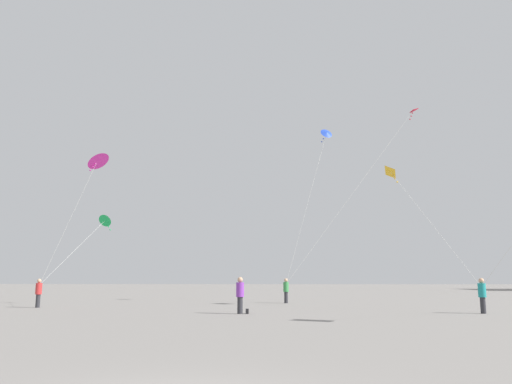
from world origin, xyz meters
TOP-DOWN VIEW (x-y plane):
  - person_in_purple at (-0.72, 19.07)m, footprint 0.39×0.39m
  - person_in_red at (-13.29, 23.78)m, footprint 0.37×0.37m
  - person_in_teal at (11.36, 19.97)m, footprint 0.38×0.38m
  - person_in_green at (1.56, 30.23)m, footprint 0.38×0.38m
  - kite_crimson_diamond at (11.19, 31.72)m, footprint 10.48×2.05m
  - kite_cobalt_diamond at (4.71, 31.26)m, footprint 3.75×1.50m
  - kite_amber_delta at (8.49, 26.03)m, footprint 3.32×6.83m
  - kite_magenta_diamond at (-9.99, 23.52)m, footprint 4.13×1.74m
  - kite_emerald_diamond at (-10.89, 27.81)m, footprint 2.94×4.47m
  - handbag_beside_flyer at (-0.37, 19.17)m, footprint 0.15×0.32m

SIDE VIEW (x-z plane):
  - handbag_beside_flyer at x=-0.37m, z-range 0.00..0.24m
  - person_in_red at x=-13.29m, z-range 0.08..1.79m
  - person_in_green at x=1.56m, z-range 0.08..1.81m
  - person_in_teal at x=11.36m, z-range 0.08..1.83m
  - person_in_purple at x=-0.72m, z-range 0.09..1.88m
  - kite_emerald_diamond at x=-10.89m, z-range 3.24..8.04m
  - kite_amber_delta at x=8.49m, z-range 4.58..12.12m
  - kite_magenta_diamond at x=-9.99m, z-range 4.83..12.96m
  - kite_cobalt_diamond at x=4.71m, z-range 6.60..18.40m
  - kite_crimson_diamond at x=11.19m, z-range 7.34..20.84m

